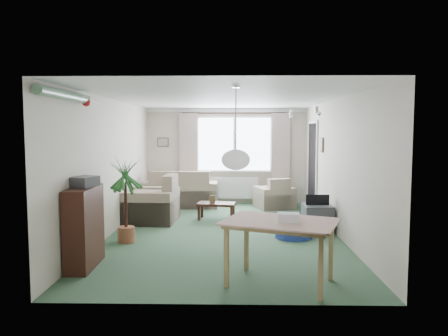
{
  "coord_description": "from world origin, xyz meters",
  "views": [
    {
      "loc": [
        0.16,
        -7.74,
        1.85
      ],
      "look_at": [
        0.0,
        0.3,
        1.15
      ],
      "focal_mm": 35.0,
      "sensor_mm": 36.0,
      "label": 1
    }
  ],
  "objects_px": {
    "bookshelf": "(84,227)",
    "pet_bed": "(293,234)",
    "tv_cube": "(317,218)",
    "coffee_table": "(216,211)",
    "houseplant": "(126,201)",
    "armchair_left": "(151,198)",
    "armchair_corner": "(274,193)",
    "sofa": "(181,188)",
    "dining_table": "(280,253)"
  },
  "relations": [
    {
      "from": "dining_table",
      "to": "tv_cube",
      "type": "xyz_separation_m",
      "value": [
        0.97,
        2.7,
        -0.13
      ]
    },
    {
      "from": "coffee_table",
      "to": "tv_cube",
      "type": "xyz_separation_m",
      "value": [
        1.88,
        -1.09,
        0.08
      ]
    },
    {
      "from": "coffee_table",
      "to": "pet_bed",
      "type": "distance_m",
      "value": 2.06
    },
    {
      "from": "bookshelf",
      "to": "pet_bed",
      "type": "bearing_deg",
      "value": 27.35
    },
    {
      "from": "pet_bed",
      "to": "bookshelf",
      "type": "bearing_deg",
      "value": -151.36
    },
    {
      "from": "armchair_left",
      "to": "pet_bed",
      "type": "height_order",
      "value": "armchair_left"
    },
    {
      "from": "sofa",
      "to": "pet_bed",
      "type": "bearing_deg",
      "value": 125.33
    },
    {
      "from": "armchair_left",
      "to": "houseplant",
      "type": "relative_size",
      "value": 0.77
    },
    {
      "from": "tv_cube",
      "to": "bookshelf",
      "type": "bearing_deg",
      "value": -150.52
    },
    {
      "from": "armchair_left",
      "to": "coffee_table",
      "type": "relative_size",
      "value": 1.38
    },
    {
      "from": "armchair_left",
      "to": "pet_bed",
      "type": "bearing_deg",
      "value": 67.62
    },
    {
      "from": "tv_cube",
      "to": "coffee_table",
      "type": "bearing_deg",
      "value": 148.66
    },
    {
      "from": "sofa",
      "to": "coffee_table",
      "type": "relative_size",
      "value": 2.29
    },
    {
      "from": "coffee_table",
      "to": "pet_bed",
      "type": "relative_size",
      "value": 1.24
    },
    {
      "from": "dining_table",
      "to": "houseplant",
      "type": "bearing_deg",
      "value": 140.69
    },
    {
      "from": "coffee_table",
      "to": "tv_cube",
      "type": "relative_size",
      "value": 1.41
    },
    {
      "from": "armchair_left",
      "to": "bookshelf",
      "type": "relative_size",
      "value": 0.98
    },
    {
      "from": "tv_cube",
      "to": "pet_bed",
      "type": "height_order",
      "value": "tv_cube"
    },
    {
      "from": "armchair_corner",
      "to": "bookshelf",
      "type": "relative_size",
      "value": 0.75
    },
    {
      "from": "houseplant",
      "to": "tv_cube",
      "type": "bearing_deg",
      "value": 13.61
    },
    {
      "from": "armchair_left",
      "to": "tv_cube",
      "type": "relative_size",
      "value": 1.94
    },
    {
      "from": "armchair_left",
      "to": "tv_cube",
      "type": "bearing_deg",
      "value": 78.14
    },
    {
      "from": "bookshelf",
      "to": "pet_bed",
      "type": "xyz_separation_m",
      "value": [
        3.05,
        1.66,
        -0.48
      ]
    },
    {
      "from": "tv_cube",
      "to": "sofa",
      "type": "bearing_deg",
      "value": 135.43
    },
    {
      "from": "sofa",
      "to": "coffee_table",
      "type": "distance_m",
      "value": 1.83
    },
    {
      "from": "armchair_left",
      "to": "coffee_table",
      "type": "distance_m",
      "value": 1.38
    },
    {
      "from": "sofa",
      "to": "houseplant",
      "type": "bearing_deg",
      "value": 80.3
    },
    {
      "from": "coffee_table",
      "to": "houseplant",
      "type": "distance_m",
      "value": 2.42
    },
    {
      "from": "coffee_table",
      "to": "dining_table",
      "type": "bearing_deg",
      "value": -76.57
    },
    {
      "from": "armchair_left",
      "to": "pet_bed",
      "type": "distance_m",
      "value": 3.03
    },
    {
      "from": "armchair_corner",
      "to": "pet_bed",
      "type": "distance_m",
      "value": 2.92
    },
    {
      "from": "sofa",
      "to": "pet_bed",
      "type": "relative_size",
      "value": 2.84
    },
    {
      "from": "houseplant",
      "to": "pet_bed",
      "type": "relative_size",
      "value": 2.23
    },
    {
      "from": "sofa",
      "to": "coffee_table",
      "type": "bearing_deg",
      "value": 119.21
    },
    {
      "from": "bookshelf",
      "to": "tv_cube",
      "type": "xyz_separation_m",
      "value": [
        3.54,
        2.1,
        -0.29
      ]
    },
    {
      "from": "armchair_left",
      "to": "houseplant",
      "type": "bearing_deg",
      "value": -0.26
    },
    {
      "from": "armchair_left",
      "to": "houseplant",
      "type": "height_order",
      "value": "houseplant"
    },
    {
      "from": "bookshelf",
      "to": "houseplant",
      "type": "distance_m",
      "value": 1.33
    },
    {
      "from": "armchair_corner",
      "to": "coffee_table",
      "type": "relative_size",
      "value": 1.05
    },
    {
      "from": "houseplant",
      "to": "pet_bed",
      "type": "height_order",
      "value": "houseplant"
    },
    {
      "from": "sofa",
      "to": "bookshelf",
      "type": "xyz_separation_m",
      "value": [
        -0.74,
        -4.75,
        0.1
      ]
    },
    {
      "from": "armchair_corner",
      "to": "houseplant",
      "type": "height_order",
      "value": "houseplant"
    },
    {
      "from": "armchair_corner",
      "to": "houseplant",
      "type": "xyz_separation_m",
      "value": [
        -2.75,
        -3.27,
        0.33
      ]
    },
    {
      "from": "houseplant",
      "to": "dining_table",
      "type": "bearing_deg",
      "value": -39.31
    },
    {
      "from": "armchair_corner",
      "to": "coffee_table",
      "type": "height_order",
      "value": "armchair_corner"
    },
    {
      "from": "dining_table",
      "to": "coffee_table",
      "type": "bearing_deg",
      "value": 103.43
    },
    {
      "from": "coffee_table",
      "to": "dining_table",
      "type": "height_order",
      "value": "dining_table"
    },
    {
      "from": "armchair_corner",
      "to": "armchair_left",
      "type": "xyz_separation_m",
      "value": [
        -2.65,
        -1.62,
        0.11
      ]
    },
    {
      "from": "sofa",
      "to": "armchair_corner",
      "type": "height_order",
      "value": "sofa"
    },
    {
      "from": "houseplant",
      "to": "coffee_table",
      "type": "bearing_deg",
      "value": 53.03
    }
  ]
}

